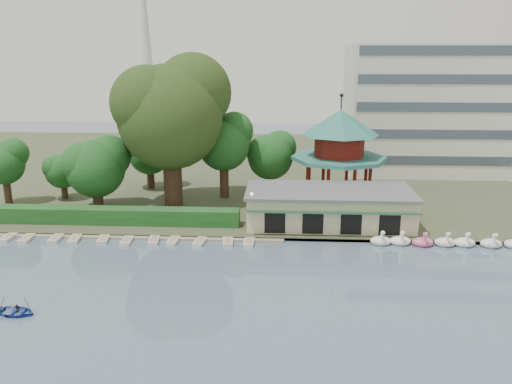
# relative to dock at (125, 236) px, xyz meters

# --- Properties ---
(ground_plane) EXTENTS (220.00, 220.00, 0.00)m
(ground_plane) POSITION_rel_dock_xyz_m (12.00, -17.20, -0.12)
(ground_plane) COLOR slate
(ground_plane) RESTS_ON ground
(shore) EXTENTS (220.00, 70.00, 0.40)m
(shore) POSITION_rel_dock_xyz_m (12.00, 34.80, 0.08)
(shore) COLOR #424930
(shore) RESTS_ON ground
(embankment) EXTENTS (220.00, 0.60, 0.30)m
(embankment) POSITION_rel_dock_xyz_m (12.00, 0.10, 0.03)
(embankment) COLOR gray
(embankment) RESTS_ON ground
(dock) EXTENTS (34.00, 1.60, 0.24)m
(dock) POSITION_rel_dock_xyz_m (0.00, 0.00, 0.00)
(dock) COLOR gray
(dock) RESTS_ON ground
(boathouse) EXTENTS (18.60, 9.39, 3.90)m
(boathouse) POSITION_rel_dock_xyz_m (22.00, 4.77, 2.25)
(boathouse) COLOR beige
(boathouse) RESTS_ON shore
(pavilion) EXTENTS (12.40, 12.40, 13.50)m
(pavilion) POSITION_rel_dock_xyz_m (24.00, 14.80, 7.36)
(pavilion) COLOR beige
(pavilion) RESTS_ON shore
(office_building) EXTENTS (38.00, 18.00, 20.00)m
(office_building) POSITION_rel_dock_xyz_m (44.67, 31.80, 9.61)
(office_building) COLOR silver
(office_building) RESTS_ON shore
(broadcast_tower) EXTENTS (8.00, 8.00, 96.00)m
(broadcast_tower) POSITION_rel_dock_xyz_m (-30.00, 122.80, 33.86)
(broadcast_tower) COLOR silver
(broadcast_tower) RESTS_ON ground
(hedge) EXTENTS (30.00, 2.00, 1.80)m
(hedge) POSITION_rel_dock_xyz_m (-3.00, 3.30, 1.18)
(hedge) COLOR #1E521F
(hedge) RESTS_ON shore
(lamp_post) EXTENTS (0.36, 0.36, 4.28)m
(lamp_post) POSITION_rel_dock_xyz_m (13.50, 1.80, 3.22)
(lamp_post) COLOR black
(lamp_post) RESTS_ON shore
(big_tree) EXTENTS (14.05, 13.09, 18.76)m
(big_tree) POSITION_rel_dock_xyz_m (3.17, 11.01, 12.32)
(big_tree) COLOR #3A281C
(big_tree) RESTS_ON shore
(small_trees) EXTENTS (39.25, 16.86, 11.28)m
(small_trees) POSITION_rel_dock_xyz_m (0.57, 14.02, 6.05)
(small_trees) COLOR #3A281C
(small_trees) RESTS_ON shore
(swan_boats) EXTENTS (22.23, 2.08, 1.92)m
(swan_boats) POSITION_rel_dock_xyz_m (36.36, -0.65, 0.28)
(swan_boats) COLOR white
(swan_boats) RESTS_ON ground
(moored_rowboats) EXTENTS (29.77, 2.75, 0.36)m
(moored_rowboats) POSITION_rel_dock_xyz_m (-0.69, -1.34, 0.06)
(moored_rowboats) COLOR beige
(moored_rowboats) RESTS_ON ground
(rowboat_with_passengers) EXTENTS (4.59, 3.53, 2.01)m
(rowboat_with_passengers) POSITION_rel_dock_xyz_m (-3.13, -16.60, 0.32)
(rowboat_with_passengers) COLOR #2446A8
(rowboat_with_passengers) RESTS_ON ground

